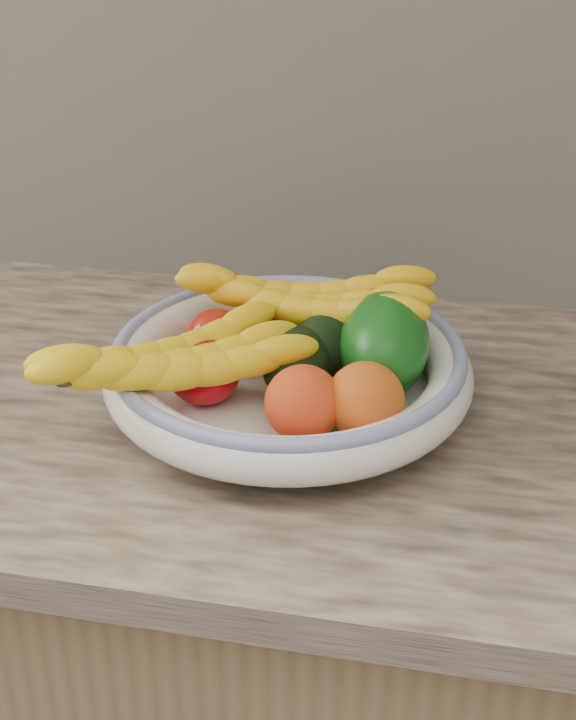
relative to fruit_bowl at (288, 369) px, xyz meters
The scene contains 14 objects.
kitchen_counter 0.49m from the fruit_bowl, 90.00° to the left, with size 2.44×0.66×1.40m.
fruit_bowl is the anchor object (origin of this frame).
clementine_back_left 0.09m from the fruit_bowl, 120.29° to the left, with size 0.05×0.05×0.04m, color #ED4E04.
clementine_back_right 0.11m from the fruit_bowl, 73.95° to the left, with size 0.05×0.05×0.04m, color #DE5B04.
clementine_back_mid 0.05m from the fruit_bowl, 96.87° to the left, with size 0.05×0.05×0.04m, color #F26305.
tomato_left 0.10m from the fruit_bowl, 158.35° to the left, with size 0.07×0.07×0.06m, color #A4190D.
tomato_near_left 0.09m from the fruit_bowl, 150.03° to the right, with size 0.08×0.08×0.07m, color #C20610.
avocado_center 0.02m from the fruit_bowl, 46.79° to the right, with size 0.07×0.10×0.07m, color black.
avocado_right 0.06m from the fruit_bowl, 48.75° to the left, with size 0.07×0.10×0.07m, color black.
green_mango 0.10m from the fruit_bowl, 15.63° to the left, with size 0.09×0.15×0.10m, color #0E4D10.
peach_front 0.10m from the fruit_bowl, 69.82° to the right, with size 0.08×0.08×0.08m, color orange.
peach_right 0.12m from the fruit_bowl, 40.56° to the right, with size 0.08×0.08×0.08m, color orange.
banana_bunch_back 0.08m from the fruit_bowl, 88.80° to the left, with size 0.30×0.11×0.09m, color yellow, non-canonical shape.
banana_bunch_front 0.13m from the fruit_bowl, 141.96° to the right, with size 0.30×0.12×0.08m, color yellow, non-canonical shape.
Camera 1 is at (0.19, 0.75, 1.46)m, focal length 50.00 mm.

